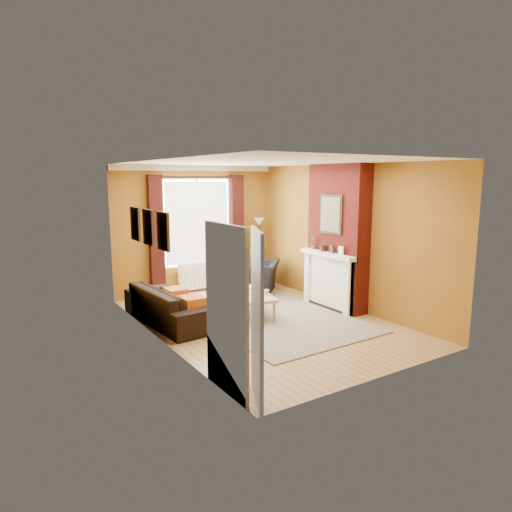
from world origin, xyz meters
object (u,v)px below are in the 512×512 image
at_px(armchair, 257,277).
at_px(wicker_stool, 231,280).
at_px(coffee_table, 250,295).
at_px(floor_lamp, 259,232).
at_px(sofa, 170,305).

distance_m(armchair, wicker_stool, 0.65).
distance_m(coffee_table, floor_lamp, 2.61).
bearing_deg(coffee_table, floor_lamp, 67.04).
relative_size(sofa, wicker_stool, 5.08).
xyz_separation_m(armchair, floor_lamp, (0.40, 0.53, 0.92)).
bearing_deg(floor_lamp, coffee_table, -126.73).
bearing_deg(wicker_stool, coffee_table, -109.56).
height_order(coffee_table, wicker_stool, wicker_stool).
distance_m(wicker_stool, floor_lamp, 1.30).
bearing_deg(armchair, wicker_stool, -102.58).
relative_size(armchair, wicker_stool, 2.48).
relative_size(sofa, armchair, 2.05).
distance_m(armchair, floor_lamp, 1.13).
xyz_separation_m(coffee_table, floor_lamp, (1.47, 1.97, 0.88)).
bearing_deg(sofa, wicker_stool, -58.09).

